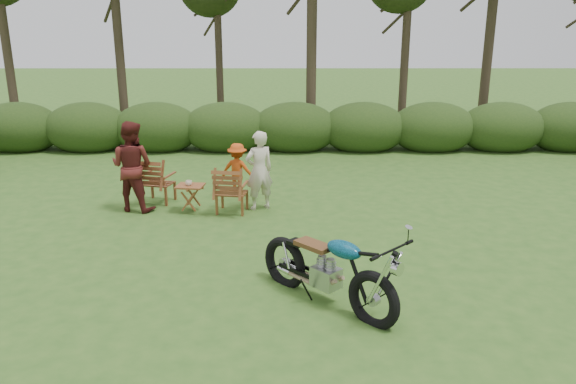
{
  "coord_description": "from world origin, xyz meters",
  "views": [
    {
      "loc": [
        -0.23,
        -7.07,
        3.54
      ],
      "look_at": [
        -0.21,
        1.69,
        0.9
      ],
      "focal_mm": 35.0,
      "sensor_mm": 36.0,
      "label": 1
    }
  ],
  "objects_px": {
    "motorcycle": "(325,301)",
    "child": "(238,196)",
    "cup": "(189,183)",
    "lawn_chair_left": "(160,202)",
    "side_table": "(191,199)",
    "adult_a": "(260,209)",
    "adult_b": "(135,209)",
    "lawn_chair_right": "(232,212)"
  },
  "relations": [
    {
      "from": "side_table",
      "to": "adult_a",
      "type": "distance_m",
      "value": 1.37
    },
    {
      "from": "lawn_chair_left",
      "to": "adult_b",
      "type": "relative_size",
      "value": 0.54
    },
    {
      "from": "adult_a",
      "to": "adult_b",
      "type": "distance_m",
      "value": 2.47
    },
    {
      "from": "cup",
      "to": "adult_a",
      "type": "height_order",
      "value": "adult_a"
    },
    {
      "from": "side_table",
      "to": "child",
      "type": "height_order",
      "value": "child"
    },
    {
      "from": "lawn_chair_right",
      "to": "child",
      "type": "relative_size",
      "value": 0.81
    },
    {
      "from": "motorcycle",
      "to": "adult_a",
      "type": "distance_m",
      "value": 4.04
    },
    {
      "from": "side_table",
      "to": "child",
      "type": "bearing_deg",
      "value": 51.88
    },
    {
      "from": "cup",
      "to": "adult_a",
      "type": "distance_m",
      "value": 1.49
    },
    {
      "from": "adult_b",
      "to": "child",
      "type": "relative_size",
      "value": 1.54
    },
    {
      "from": "cup",
      "to": "adult_b",
      "type": "relative_size",
      "value": 0.07
    },
    {
      "from": "cup",
      "to": "child",
      "type": "relative_size",
      "value": 0.11
    },
    {
      "from": "motorcycle",
      "to": "side_table",
      "type": "relative_size",
      "value": 4.0
    },
    {
      "from": "side_table",
      "to": "lawn_chair_right",
      "type": "bearing_deg",
      "value": -0.27
    },
    {
      "from": "cup",
      "to": "side_table",
      "type": "bearing_deg",
      "value": 31.84
    },
    {
      "from": "motorcycle",
      "to": "child",
      "type": "xyz_separation_m",
      "value": [
        -1.55,
        4.76,
        0.0
      ]
    },
    {
      "from": "side_table",
      "to": "motorcycle",
      "type": "bearing_deg",
      "value": -57.24
    },
    {
      "from": "motorcycle",
      "to": "lawn_chair_left",
      "type": "xyz_separation_m",
      "value": [
        -3.15,
        4.34,
        0.0
      ]
    },
    {
      "from": "adult_b",
      "to": "lawn_chair_right",
      "type": "bearing_deg",
      "value": -168.02
    },
    {
      "from": "motorcycle",
      "to": "cup",
      "type": "xyz_separation_m",
      "value": [
        -2.41,
        3.69,
        0.59
      ]
    },
    {
      "from": "side_table",
      "to": "child",
      "type": "distance_m",
      "value": 1.37
    },
    {
      "from": "adult_a",
      "to": "child",
      "type": "xyz_separation_m",
      "value": [
        -0.5,
        0.86,
        0.0
      ]
    },
    {
      "from": "motorcycle",
      "to": "lawn_chair_left",
      "type": "bearing_deg",
      "value": 171.71
    },
    {
      "from": "cup",
      "to": "adult_b",
      "type": "bearing_deg",
      "value": 171.7
    },
    {
      "from": "lawn_chair_left",
      "to": "adult_b",
      "type": "xyz_separation_m",
      "value": [
        -0.37,
        -0.49,
        0.0
      ]
    },
    {
      "from": "lawn_chair_right",
      "to": "cup",
      "type": "relative_size",
      "value": 7.58
    },
    {
      "from": "lawn_chair_left",
      "to": "motorcycle",
      "type": "bearing_deg",
      "value": 139.49
    },
    {
      "from": "cup",
      "to": "lawn_chair_left",
      "type": "bearing_deg",
      "value": 138.56
    },
    {
      "from": "lawn_chair_right",
      "to": "cup",
      "type": "height_order",
      "value": "cup"
    },
    {
      "from": "lawn_chair_right",
      "to": "cup",
      "type": "bearing_deg",
      "value": 9.26
    },
    {
      "from": "motorcycle",
      "to": "adult_b",
      "type": "height_order",
      "value": "adult_b"
    },
    {
      "from": "side_table",
      "to": "cup",
      "type": "bearing_deg",
      "value": -148.16
    },
    {
      "from": "lawn_chair_right",
      "to": "cup",
      "type": "xyz_separation_m",
      "value": [
        -0.83,
        -0.01,
        0.59
      ]
    },
    {
      "from": "motorcycle",
      "to": "child",
      "type": "height_order",
      "value": "motorcycle"
    },
    {
      "from": "motorcycle",
      "to": "adult_b",
      "type": "bearing_deg",
      "value": 178.21
    },
    {
      "from": "motorcycle",
      "to": "child",
      "type": "distance_m",
      "value": 5.0
    },
    {
      "from": "adult_a",
      "to": "side_table",
      "type": "bearing_deg",
      "value": -17.9
    },
    {
      "from": "lawn_chair_right",
      "to": "lawn_chair_left",
      "type": "relative_size",
      "value": 0.98
    },
    {
      "from": "lawn_chair_left",
      "to": "side_table",
      "type": "distance_m",
      "value": 1.03
    },
    {
      "from": "adult_a",
      "to": "adult_b",
      "type": "xyz_separation_m",
      "value": [
        -2.47,
        -0.05,
        0.0
      ]
    },
    {
      "from": "side_table",
      "to": "adult_a",
      "type": "bearing_deg",
      "value": 8.39
    },
    {
      "from": "side_table",
      "to": "cup",
      "type": "xyz_separation_m",
      "value": [
        -0.02,
        -0.01,
        0.32
      ]
    }
  ]
}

